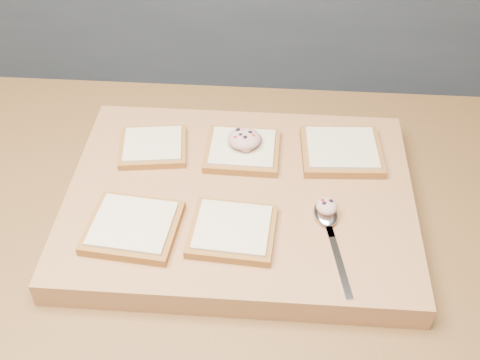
# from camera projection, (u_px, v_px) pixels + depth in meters

# --- Properties ---
(back_counter) EXTENTS (3.60, 0.62, 0.94)m
(back_counter) POSITION_uv_depth(u_px,v_px,m) (291.00, 27.00, 2.26)
(back_counter) COLOR slate
(back_counter) RESTS_ON ground
(cutting_board) EXTENTS (0.54, 0.41, 0.04)m
(cutting_board) POSITION_uv_depth(u_px,v_px,m) (240.00, 200.00, 0.96)
(cutting_board) COLOR #A77747
(cutting_board) RESTS_ON island_counter
(bread_far_left) EXTENTS (0.12, 0.11, 0.02)m
(bread_far_left) POSITION_uv_depth(u_px,v_px,m) (153.00, 146.00, 1.01)
(bread_far_left) COLOR #975927
(bread_far_left) RESTS_ON cutting_board
(bread_far_center) EXTENTS (0.12, 0.11, 0.02)m
(bread_far_center) POSITION_uv_depth(u_px,v_px,m) (243.00, 150.00, 1.00)
(bread_far_center) COLOR #975927
(bread_far_center) RESTS_ON cutting_board
(bread_far_right) EXTENTS (0.14, 0.13, 0.02)m
(bread_far_right) POSITION_uv_depth(u_px,v_px,m) (341.00, 151.00, 1.00)
(bread_far_right) COLOR #975927
(bread_far_right) RESTS_ON cutting_board
(bread_near_left) EXTENTS (0.14, 0.13, 0.02)m
(bread_near_left) POSITION_uv_depth(u_px,v_px,m) (133.00, 227.00, 0.88)
(bread_near_left) COLOR #975927
(bread_near_left) RESTS_ON cutting_board
(bread_near_center) EXTENTS (0.13, 0.12, 0.02)m
(bread_near_center) POSITION_uv_depth(u_px,v_px,m) (233.00, 230.00, 0.87)
(bread_near_center) COLOR #975927
(bread_near_center) RESTS_ON cutting_board
(tuna_salad_dollop) EXTENTS (0.06, 0.05, 0.03)m
(tuna_salad_dollop) POSITION_uv_depth(u_px,v_px,m) (244.00, 139.00, 0.99)
(tuna_salad_dollop) COLOR tan
(tuna_salad_dollop) RESTS_ON bread_far_center
(spoon) EXTENTS (0.06, 0.18, 0.01)m
(spoon) POSITION_uv_depth(u_px,v_px,m) (328.00, 220.00, 0.89)
(spoon) COLOR silver
(spoon) RESTS_ON cutting_board
(spoon_salad) EXTENTS (0.03, 0.04, 0.02)m
(spoon_salad) POSITION_uv_depth(u_px,v_px,m) (327.00, 206.00, 0.89)
(spoon_salad) COLOR tan
(spoon_salad) RESTS_ON spoon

